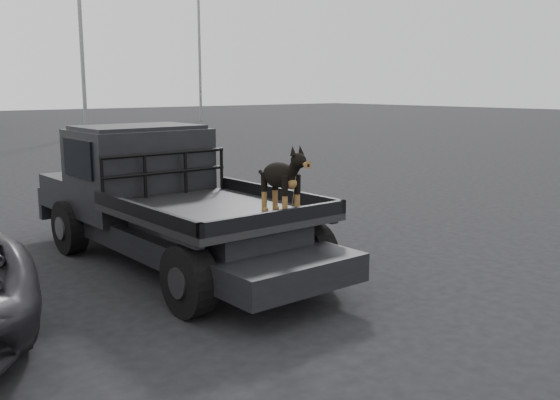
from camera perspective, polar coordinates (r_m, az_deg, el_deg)
ground at (r=7.38m, az=-0.35°, el=-8.07°), size 120.00×120.00×0.00m
flatbed_ute at (r=8.27m, az=-9.55°, el=-2.88°), size 2.00×5.40×0.92m
ute_cab at (r=8.95m, az=-12.78°, el=3.86°), size 1.72×1.30×0.88m
headache_rack at (r=8.31m, az=-10.39°, el=2.32°), size 1.80×0.08×0.55m
dog at (r=7.00m, az=0.07°, el=1.80°), size 0.32×0.60×0.74m
floodlight_far at (r=44.29m, az=-7.44°, el=16.50°), size 1.08×0.28×13.13m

